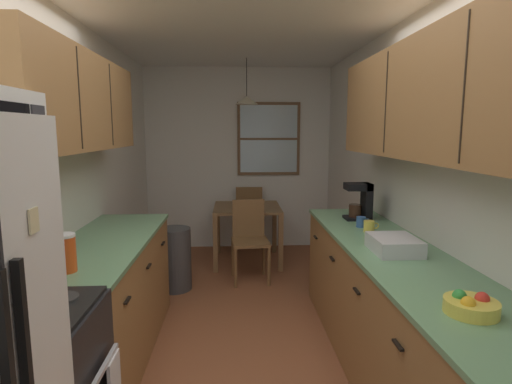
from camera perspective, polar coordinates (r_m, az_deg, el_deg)
ground_plane at (r=3.66m, az=-1.86°, el=-18.78°), size 12.00×12.00×0.00m
wall_left at (r=3.52m, az=-24.50°, el=1.15°), size 0.10×9.00×2.55m
wall_right at (r=3.57m, az=20.25°, el=1.48°), size 0.10×9.00×2.55m
wall_back at (r=5.92m, az=-2.46°, el=4.59°), size 4.40×0.10×2.55m
ceiling_slab at (r=3.38m, az=-2.10°, el=24.14°), size 4.40×9.00×0.08m
counter_left at (r=3.31m, az=-19.91°, el=-13.83°), size 0.64×1.85×0.90m
upper_cabinets_left at (r=3.07m, az=-24.10°, el=11.31°), size 0.33×1.93×0.65m
counter_right at (r=2.88m, az=19.81°, el=-17.28°), size 0.64×3.25×0.90m
upper_cabinets_right at (r=2.63m, az=24.71°, el=11.86°), size 0.33×2.93×0.74m
dining_table at (r=5.25m, az=-1.24°, el=-3.26°), size 0.84×0.84×0.72m
dining_chair_near at (r=4.67m, az=-0.90°, el=-6.12°), size 0.43×0.43×0.90m
dining_chair_far at (r=5.89m, az=-0.98°, el=-3.03°), size 0.41×0.41×0.90m
pendant_light at (r=5.15m, az=-1.29°, el=12.62°), size 0.28×0.28×0.55m
back_window at (r=5.85m, az=1.77°, el=7.37°), size 0.88×0.05×1.02m
trash_bin at (r=4.50m, az=-11.22°, el=-9.09°), size 0.35×0.35×0.66m
storage_canister at (r=2.53m, az=-24.93°, el=-7.68°), size 0.12×0.12×0.22m
dish_towel at (r=2.26m, az=-19.05°, el=-23.45°), size 0.02×0.16×0.24m
coffee_maker at (r=3.74m, az=14.37°, el=-1.15°), size 0.22×0.18×0.32m
mug_by_coffeemaker at (r=3.32m, az=15.43°, el=-4.61°), size 0.12×0.08×0.09m
mug_spare at (r=3.46m, az=14.38°, el=-4.04°), size 0.11×0.08×0.09m
fruit_bowl at (r=2.05m, az=27.63°, el=-13.72°), size 0.23×0.23×0.09m
dish_rack at (r=2.82m, az=18.61°, el=-6.94°), size 0.28×0.34×0.10m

